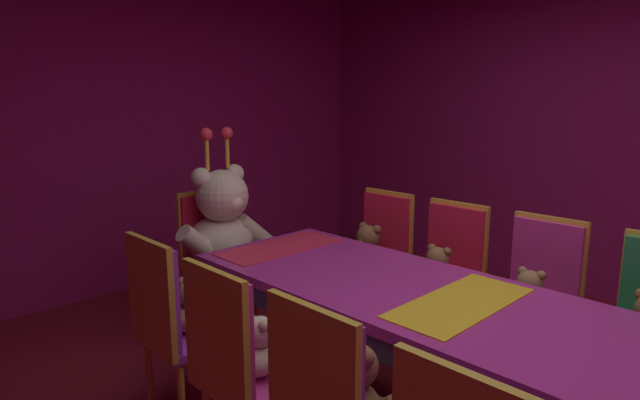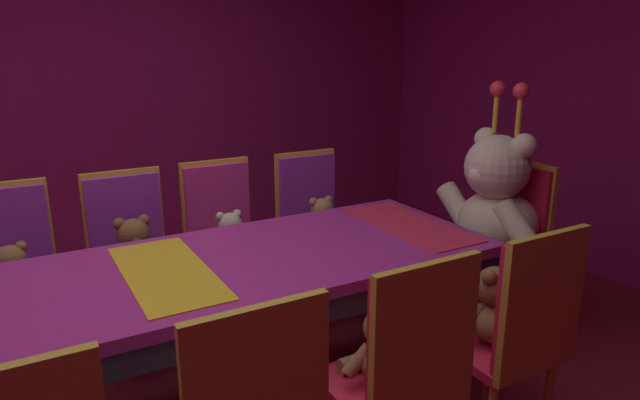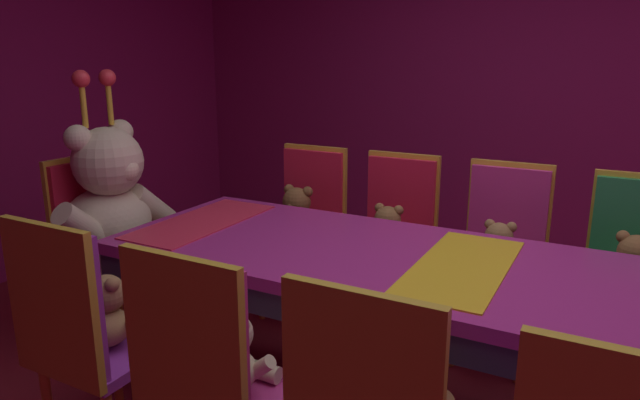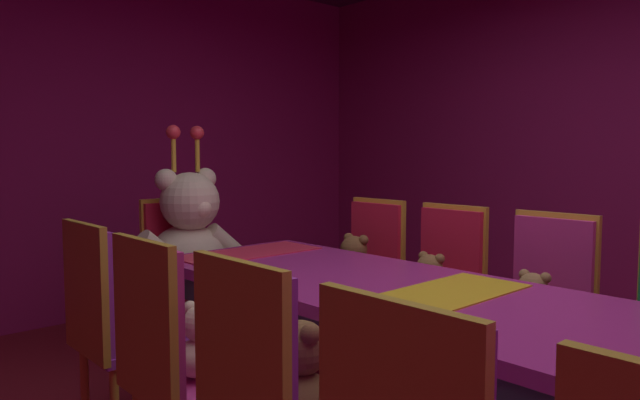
# 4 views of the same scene
# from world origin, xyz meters

# --- Properties ---
(wall_back) EXTENTS (5.20, 0.12, 2.80)m
(wall_back) POSITION_xyz_m (0.00, 3.20, 1.40)
(wall_back) COLOR #8C1959
(wall_back) RESTS_ON ground_plane
(banquet_table) EXTENTS (0.90, 2.89, 0.75)m
(banquet_table) POSITION_xyz_m (0.00, 0.00, 0.66)
(banquet_table) COLOR #B22D8C
(banquet_table) RESTS_ON ground_plane
(teddy_left_2) EXTENTS (0.27, 0.35, 0.33)m
(teddy_left_2) POSITION_xyz_m (-0.67, 0.01, 0.60)
(teddy_left_2) COLOR brown
(teddy_left_2) RESTS_ON chair_left_2
(chair_left_3) EXTENTS (0.42, 0.41, 0.98)m
(chair_left_3) POSITION_xyz_m (-0.84, 0.53, 0.60)
(chair_left_3) COLOR #CC338C
(chair_left_3) RESTS_ON ground_plane
(teddy_left_3) EXTENTS (0.22, 0.29, 0.27)m
(teddy_left_3) POSITION_xyz_m (-0.70, 0.53, 0.58)
(teddy_left_3) COLOR beige
(teddy_left_3) RESTS_ON chair_left_3
(chair_left_4) EXTENTS (0.42, 0.41, 0.98)m
(chair_left_4) POSITION_xyz_m (-0.82, 1.11, 0.60)
(chair_left_4) COLOR purple
(chair_left_4) RESTS_ON ground_plane
(teddy_left_4) EXTENTS (0.23, 0.30, 0.28)m
(teddy_left_4) POSITION_xyz_m (-0.67, 1.11, 0.58)
(teddy_left_4) COLOR #9E7247
(teddy_left_4) RESTS_ON chair_left_4
(chair_right_2) EXTENTS (0.42, 0.41, 0.98)m
(chair_right_2) POSITION_xyz_m (0.84, -0.00, 0.60)
(chair_right_2) COLOR #CC338C
(chair_right_2) RESTS_ON ground_plane
(teddy_right_2) EXTENTS (0.22, 0.29, 0.27)m
(teddy_right_2) POSITION_xyz_m (0.70, -0.00, 0.58)
(teddy_right_2) COLOR #9E7247
(teddy_right_2) RESTS_ON chair_right_2
(chair_right_3) EXTENTS (0.42, 0.41, 0.98)m
(chair_right_3) POSITION_xyz_m (0.83, 0.57, 0.60)
(chair_right_3) COLOR red
(chair_right_3) RESTS_ON ground_plane
(teddy_right_3) EXTENTS (0.23, 0.30, 0.28)m
(teddy_right_3) POSITION_xyz_m (0.69, 0.57, 0.58)
(teddy_right_3) COLOR olive
(teddy_right_3) RESTS_ON chair_right_3
(chair_right_4) EXTENTS (0.42, 0.41, 0.98)m
(chair_right_4) POSITION_xyz_m (0.83, 1.12, 0.60)
(chair_right_4) COLOR red
(chair_right_4) RESTS_ON ground_plane
(teddy_right_4) EXTENTS (0.27, 0.35, 0.33)m
(teddy_right_4) POSITION_xyz_m (0.68, 1.12, 0.60)
(teddy_right_4) COLOR brown
(teddy_right_4) RESTS_ON chair_right_4
(throne_chair) EXTENTS (0.41, 0.42, 0.98)m
(throne_chair) POSITION_xyz_m (0.00, 1.99, 0.60)
(throne_chair) COLOR red
(throne_chair) RESTS_ON ground_plane
(king_teddy_bear) EXTENTS (0.76, 0.59, 0.97)m
(king_teddy_bear) POSITION_xyz_m (0.00, 1.82, 0.77)
(king_teddy_bear) COLOR beige
(king_teddy_bear) RESTS_ON throne_chair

